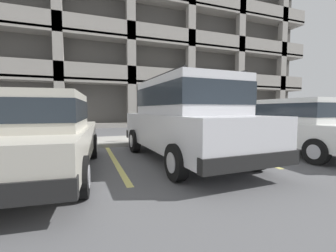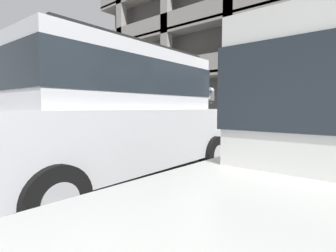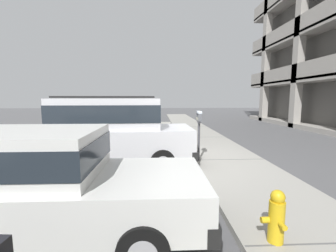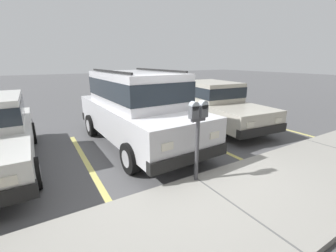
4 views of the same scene
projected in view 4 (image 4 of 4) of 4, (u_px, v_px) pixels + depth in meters
The scene contains 6 objects.
ground_plane at pixel (186, 179), 4.57m from camera, with size 80.00×80.00×0.10m.
sidewalk at pixel (235, 209), 3.47m from camera, with size 40.00×2.20×0.12m.
parking_stall_lines at pixel (90, 168), 4.92m from camera, with size 12.91×4.80×0.01m.
silver_suv at pixel (137, 106), 6.08m from camera, with size 2.16×4.85×2.03m.
red_sedan at pixel (213, 103), 8.00m from camera, with size 2.13×4.62×1.54m.
parking_meter_near at pixel (198, 123), 3.90m from camera, with size 0.35×0.12×1.49m.
Camera 4 is at (2.42, 3.31, 2.27)m, focal length 24.00 mm.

